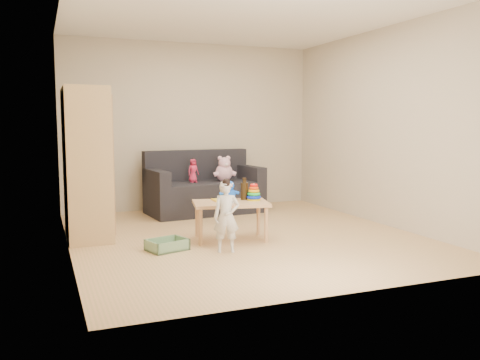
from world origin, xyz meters
name	(u,v)px	position (x,y,z in m)	size (l,w,h in m)	color
room	(244,128)	(0.00, 0.00, 1.30)	(4.50, 4.50, 4.50)	tan
wardrobe	(86,164)	(-1.75, 0.62, 0.88)	(0.49, 0.98, 1.76)	tan
sofa	(205,197)	(0.05, 1.69, 0.24)	(1.69, 0.84, 0.47)	black
play_table	(231,221)	(-0.22, -0.14, 0.22)	(0.85, 0.54, 0.45)	tan
storage_bin	(167,245)	(-1.02, -0.34, 0.06)	(0.40, 0.30, 0.12)	gray
toddler	(226,218)	(-0.46, -0.64, 0.37)	(0.27, 0.18, 0.73)	silver
pink_bear	(224,171)	(0.35, 1.66, 0.64)	(0.28, 0.24, 0.32)	#E6A9C6
doll	(193,171)	(-0.14, 1.66, 0.65)	(0.17, 0.12, 0.34)	#CD264D
ring_stacker	(254,194)	(0.08, -0.13, 0.53)	(0.17, 0.17, 0.20)	#D8C00B
brown_bottle	(244,190)	(-0.01, -0.04, 0.56)	(0.09, 0.09, 0.26)	black
blue_plush	(229,190)	(-0.20, -0.03, 0.57)	(0.20, 0.15, 0.24)	#1B62FB
wooden_figure	(227,198)	(-0.27, -0.18, 0.50)	(0.04, 0.03, 0.10)	brown
yellow_book	(222,200)	(-0.28, -0.01, 0.46)	(0.20, 0.20, 0.02)	yellow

